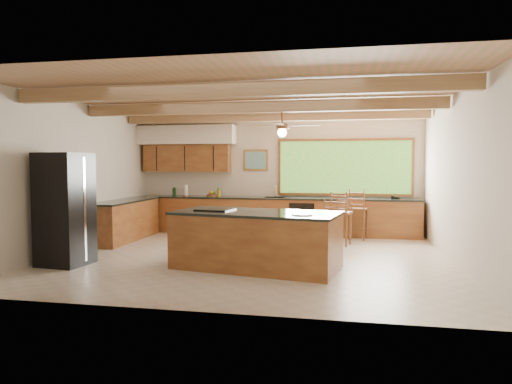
# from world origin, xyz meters

# --- Properties ---
(ground) EXTENTS (7.20, 7.20, 0.00)m
(ground) POSITION_xyz_m (0.00, 0.00, 0.00)
(ground) COLOR beige
(ground) RESTS_ON ground
(room_shell) EXTENTS (7.27, 6.54, 3.02)m
(room_shell) POSITION_xyz_m (-0.17, 0.65, 2.21)
(room_shell) COLOR beige
(room_shell) RESTS_ON ground
(counter_run) EXTENTS (7.12, 3.10, 1.22)m
(counter_run) POSITION_xyz_m (-0.82, 2.52, 0.46)
(counter_run) COLOR brown
(counter_run) RESTS_ON ground
(island) EXTENTS (2.92, 1.74, 0.97)m
(island) POSITION_xyz_m (0.25, -0.87, 0.48)
(island) COLOR brown
(island) RESTS_ON ground
(refrigerator) EXTENTS (0.83, 0.81, 1.94)m
(refrigerator) POSITION_xyz_m (-3.05, -1.25, 0.97)
(refrigerator) COLOR black
(refrigerator) RESTS_ON ground
(bar_stool_a) EXTENTS (0.45, 0.45, 1.03)m
(bar_stool_a) POSITION_xyz_m (1.38, 1.55, 0.61)
(bar_stool_a) COLOR brown
(bar_stool_a) RESTS_ON ground
(bar_stool_b) EXTENTS (0.36, 0.36, 0.99)m
(bar_stool_b) POSITION_xyz_m (1.72, 2.40, 0.59)
(bar_stool_b) COLOR brown
(bar_stool_b) RESTS_ON ground
(bar_stool_c) EXTENTS (0.52, 0.52, 1.17)m
(bar_stool_c) POSITION_xyz_m (1.64, 1.54, 0.69)
(bar_stool_c) COLOR brown
(bar_stool_c) RESTS_ON ground
(bar_stool_d) EXTENTS (0.52, 0.52, 1.19)m
(bar_stool_d) POSITION_xyz_m (2.03, 2.39, 0.70)
(bar_stool_d) COLOR brown
(bar_stool_d) RESTS_ON ground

